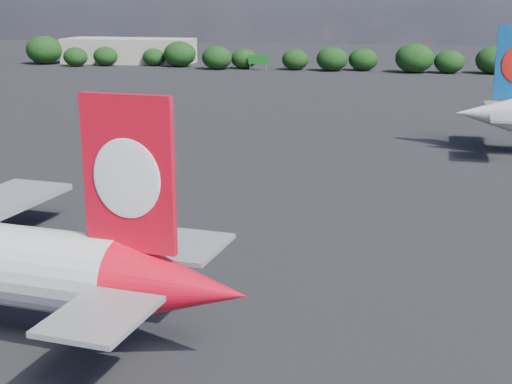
# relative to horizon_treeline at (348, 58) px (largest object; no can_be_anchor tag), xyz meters

# --- Properties ---
(ground) EXTENTS (500.00, 500.00, 0.00)m
(ground) POSITION_rel_horizon_treeline_xyz_m (-8.06, -119.55, -3.68)
(ground) COLOR black
(ground) RESTS_ON ground
(terminal_building) EXTENTS (42.00, 16.00, 8.00)m
(terminal_building) POSITION_rel_horizon_treeline_xyz_m (-73.06, 12.45, 0.32)
(terminal_building) COLOR #A1978A
(terminal_building) RESTS_ON ground
(highway_sign) EXTENTS (6.00, 0.30, 4.50)m
(highway_sign) POSITION_rel_horizon_treeline_xyz_m (-26.06, -3.55, -0.55)
(highway_sign) COLOR #125C19
(highway_sign) RESTS_ON ground
(billboard_yellow) EXTENTS (5.00, 0.30, 5.50)m
(billboard_yellow) POSITION_rel_horizon_treeline_xyz_m (3.94, 2.45, 0.19)
(billboard_yellow) COLOR gold
(billboard_yellow) RESTS_ON ground
(horizon_treeline) EXTENTS (209.30, 14.65, 9.10)m
(horizon_treeline) POSITION_rel_horizon_treeline_xyz_m (0.00, 0.00, 0.00)
(horizon_treeline) COLOR black
(horizon_treeline) RESTS_ON ground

